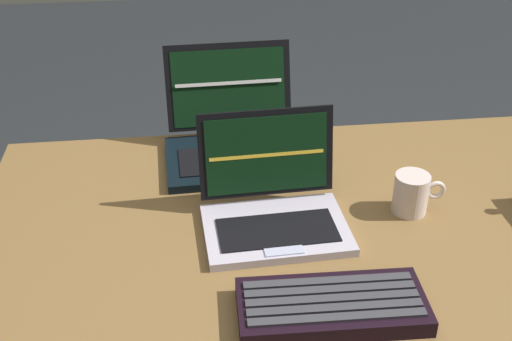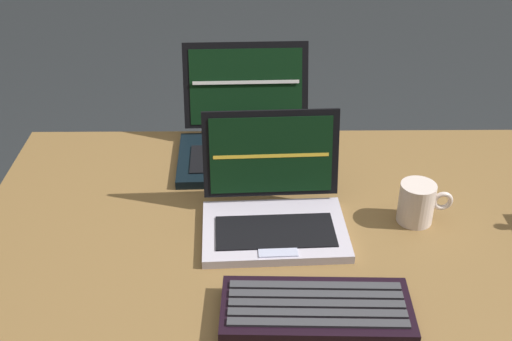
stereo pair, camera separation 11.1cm
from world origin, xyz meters
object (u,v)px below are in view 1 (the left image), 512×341
Objects in this scene: laptop_front at (273,206)px; laptop_rear at (234,138)px; external_keyboard at (332,306)px; coffee_mug at (412,193)px.

laptop_rear is at bearing 100.31° from laptop_front.
laptop_front is 0.88× the size of laptop_rear.
laptop_front is 0.91× the size of external_keyboard.
laptop_rear is 3.04× the size of coffee_mug.
laptop_front is 0.29m from laptop_rear.
external_keyboard is at bearing -78.32° from laptop_rear.
laptop_rear is at bearing 101.68° from external_keyboard.
laptop_rear is at bearing 141.12° from coffee_mug.
coffee_mug is at bearing -38.88° from laptop_rear.
laptop_front is 0.27m from external_keyboard.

